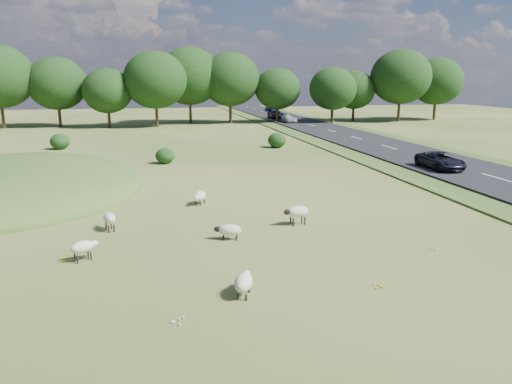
# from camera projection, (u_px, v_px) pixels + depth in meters

# --- Properties ---
(ground) EXTENTS (160.00, 160.00, 0.00)m
(ground) POSITION_uv_depth(u_px,v_px,m) (192.00, 163.00, 41.94)
(ground) COLOR #325019
(ground) RESTS_ON ground
(mound) EXTENTS (16.00, 20.00, 4.00)m
(mound) POSITION_uv_depth(u_px,v_px,m) (15.00, 190.00, 31.82)
(mound) COLOR #33561E
(mound) RESTS_ON ground
(road) EXTENTS (8.00, 150.00, 0.25)m
(road) POSITION_uv_depth(u_px,v_px,m) (364.00, 141.00, 55.60)
(road) COLOR black
(road) RESTS_ON ground
(treeline) EXTENTS (96.28, 14.66, 11.70)m
(treeline) POSITION_uv_depth(u_px,v_px,m) (162.00, 81.00, 73.99)
(treeline) COLOR black
(treeline) RESTS_ON ground
(shrubs) EXTENTS (23.46, 12.66, 1.56)m
(shrubs) POSITION_uv_depth(u_px,v_px,m) (166.00, 144.00, 48.41)
(shrubs) COLOR black
(shrubs) RESTS_ON ground
(sheep_0) EXTENTS (1.15, 0.90, 0.82)m
(sheep_0) POSITION_uv_depth(u_px,v_px,m) (83.00, 247.00, 19.45)
(sheep_0) COLOR beige
(sheep_0) RESTS_ON ground
(sheep_1) EXTENTS (0.77, 1.25, 0.87)m
(sheep_1) POSITION_uv_depth(u_px,v_px,m) (109.00, 218.00, 23.32)
(sheep_1) COLOR beige
(sheep_1) RESTS_ON ground
(sheep_2) EXTENTS (1.27, 0.79, 0.70)m
(sheep_2) POSITION_uv_depth(u_px,v_px,m) (229.00, 230.00, 22.04)
(sheep_2) COLOR beige
(sheep_2) RESTS_ON ground
(sheep_3) EXTENTS (0.93, 1.39, 0.77)m
(sheep_3) POSITION_uv_depth(u_px,v_px,m) (244.00, 282.00, 16.35)
(sheep_3) COLOR beige
(sheep_3) RESTS_ON ground
(sheep_4) EXTENTS (1.37, 0.80, 0.96)m
(sheep_4) POSITION_uv_depth(u_px,v_px,m) (297.00, 212.00, 24.22)
(sheep_4) COLOR beige
(sheep_4) RESTS_ON ground
(sheep_5) EXTENTS (1.01, 1.36, 0.76)m
(sheep_5) POSITION_uv_depth(u_px,v_px,m) (200.00, 196.00, 28.20)
(sheep_5) COLOR beige
(sheep_5) RESTS_ON ground
(car_0) EXTENTS (1.99, 4.90, 1.42)m
(car_0) POSITION_uv_depth(u_px,v_px,m) (272.00, 108.00, 103.08)
(car_0) COLOR navy
(car_0) RESTS_ON road
(car_1) EXTENTS (2.10, 4.55, 1.26)m
(car_1) POSITION_uv_depth(u_px,v_px,m) (440.00, 160.00, 37.87)
(car_1) COLOR black
(car_1) RESTS_ON road
(car_3) EXTENTS (2.25, 4.89, 1.36)m
(car_3) POSITION_uv_depth(u_px,v_px,m) (277.00, 114.00, 84.61)
(car_3) COLOR black
(car_3) RESTS_ON road
(car_4) EXTENTS (1.70, 4.23, 1.44)m
(car_4) POSITION_uv_depth(u_px,v_px,m) (289.00, 118.00, 77.51)
(car_4) COLOR white
(car_4) RESTS_ON road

